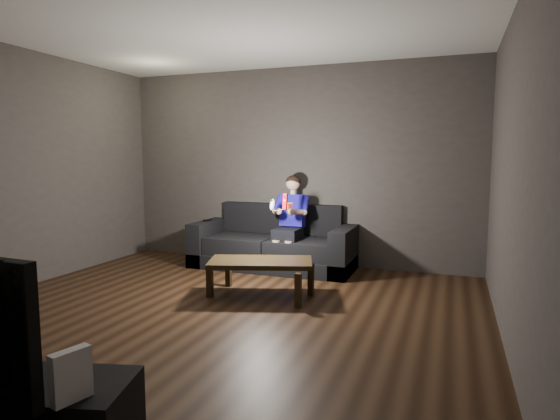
% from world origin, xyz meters
% --- Properties ---
extents(floor, '(5.00, 5.00, 0.00)m').
position_xyz_m(floor, '(0.00, 0.00, 0.00)').
color(floor, black).
rests_on(floor, ground).
extents(back_wall, '(5.00, 0.04, 2.70)m').
position_xyz_m(back_wall, '(0.00, 2.50, 1.35)').
color(back_wall, '#3C3833').
rests_on(back_wall, ground).
extents(right_wall, '(0.04, 5.00, 2.70)m').
position_xyz_m(right_wall, '(2.50, 0.00, 1.35)').
color(right_wall, '#3C3833').
rests_on(right_wall, ground).
extents(ceiling, '(5.00, 5.00, 0.02)m').
position_xyz_m(ceiling, '(0.00, 0.00, 2.70)').
color(ceiling, silver).
rests_on(ceiling, back_wall).
extents(sofa, '(2.16, 0.93, 0.83)m').
position_xyz_m(sofa, '(-0.16, 2.15, 0.27)').
color(sofa, black).
rests_on(sofa, floor).
extents(child, '(0.47, 0.58, 1.17)m').
position_xyz_m(child, '(0.09, 2.10, 0.73)').
color(child, black).
rests_on(child, sofa).
extents(wii_remote_red, '(0.05, 0.07, 0.20)m').
position_xyz_m(wii_remote_red, '(0.18, 1.65, 0.94)').
color(wii_remote_red, red).
rests_on(wii_remote_red, child).
extents(nunchuk_white, '(0.08, 0.10, 0.15)m').
position_xyz_m(nunchuk_white, '(0.01, 1.65, 0.90)').
color(nunchuk_white, white).
rests_on(nunchuk_white, child).
extents(wii_remote_black, '(0.07, 0.14, 0.03)m').
position_xyz_m(wii_remote_black, '(-1.13, 2.07, 0.60)').
color(wii_remote_black, black).
rests_on(wii_remote_black, sofa).
extents(coffee_table, '(1.20, 0.85, 0.39)m').
position_xyz_m(coffee_table, '(0.20, 0.83, 0.34)').
color(coffee_table, black).
rests_on(coffee_table, floor).
extents(wii_console, '(0.09, 0.17, 0.21)m').
position_xyz_m(wii_console, '(0.67, -2.27, 0.60)').
color(wii_console, white).
rests_on(wii_console, media_console).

